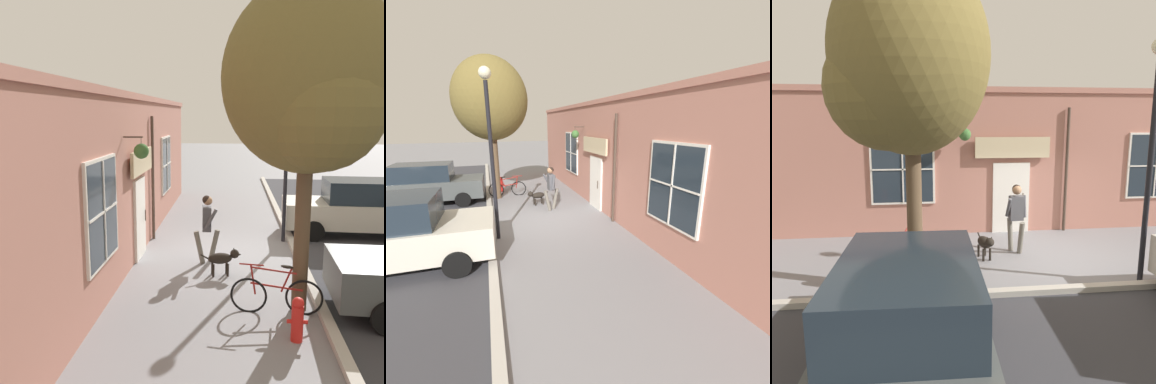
# 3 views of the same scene
# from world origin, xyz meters

# --- Properties ---
(ground_plane) EXTENTS (90.00, 90.00, 0.00)m
(ground_plane) POSITION_xyz_m (0.00, 0.00, 0.00)
(ground_plane) COLOR gray
(storefront_facade) EXTENTS (0.95, 18.00, 4.26)m
(storefront_facade) POSITION_xyz_m (-2.34, -0.00, 2.14)
(storefront_facade) COLOR #B27566
(storefront_facade) RESTS_ON ground_plane
(pedestrian_walking) EXTENTS (0.67, 0.55, 1.75)m
(pedestrian_walking) POSITION_xyz_m (-0.38, -0.72, 1.06)
(pedestrian_walking) COLOR #6B665B
(pedestrian_walking) RESTS_ON ground_plane
(dog_on_leash) EXTENTS (0.97, 0.39, 0.65)m
(dog_on_leash) POSITION_xyz_m (0.05, -1.57, 0.42)
(dog_on_leash) COLOR black
(dog_on_leash) RESTS_ON ground_plane
(street_tree_by_curb) EXTENTS (3.13, 2.90, 6.11)m
(street_tree_by_curb) POSITION_xyz_m (1.61, -3.32, 4.23)
(street_tree_by_curb) COLOR brown
(street_tree_by_curb) RESTS_ON ground_plane
(leaning_bicycle) EXTENTS (1.74, 0.15, 1.00)m
(leaning_bicycle) POSITION_xyz_m (1.10, -3.44, 0.38)
(leaning_bicycle) COLOR black
(leaning_bicycle) RESTS_ON ground_plane
(parked_car_mid_block) EXTENTS (4.35, 2.04, 1.75)m
(parked_car_mid_block) POSITION_xyz_m (4.11, 2.25, 0.88)
(parked_car_mid_block) COLOR beige
(parked_car_mid_block) RESTS_ON ground_plane
(street_lamp) EXTENTS (0.32, 0.32, 4.80)m
(street_lamp) POSITION_xyz_m (1.78, 1.34, 3.14)
(street_lamp) COLOR black
(street_lamp) RESTS_ON ground_plane
(fire_hydrant) EXTENTS (0.34, 0.20, 0.77)m
(fire_hydrant) POSITION_xyz_m (1.36, -4.44, 0.40)
(fire_hydrant) COLOR red
(fire_hydrant) RESTS_ON ground_plane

